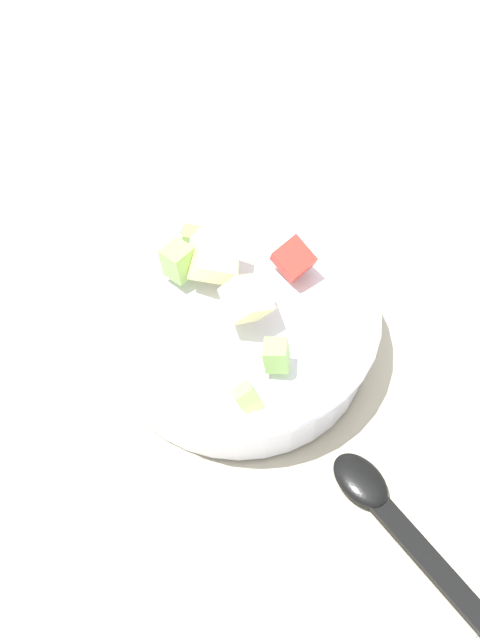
# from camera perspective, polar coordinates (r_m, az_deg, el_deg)

# --- Properties ---
(ground_plane) EXTENTS (2.40, 2.40, 0.00)m
(ground_plane) POSITION_cam_1_polar(r_m,az_deg,el_deg) (0.86, 0.37, -2.53)
(ground_plane) COLOR silver
(placemat) EXTENTS (0.52, 0.33, 0.01)m
(placemat) POSITION_cam_1_polar(r_m,az_deg,el_deg) (0.86, 0.37, -2.42)
(placemat) COLOR #BCB299
(placemat) RESTS_ON ground_plane
(salad_bowl) EXTENTS (0.25, 0.25, 0.12)m
(salad_bowl) POSITION_cam_1_polar(r_m,az_deg,el_deg) (0.83, -0.02, -0.27)
(salad_bowl) COLOR white
(salad_bowl) RESTS_ON placemat
(serving_spoon) EXTENTS (0.22, 0.14, 0.01)m
(serving_spoon) POSITION_cam_1_polar(r_m,az_deg,el_deg) (0.78, 9.87, -12.43)
(serving_spoon) COLOR black
(serving_spoon) RESTS_ON placemat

